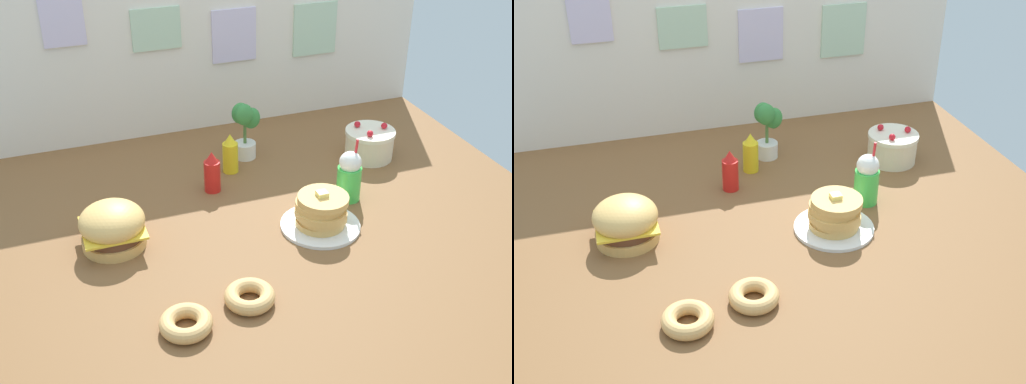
# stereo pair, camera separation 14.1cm
# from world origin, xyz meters

# --- Properties ---
(ground_plane) EXTENTS (2.30, 2.00, 0.02)m
(ground_plane) POSITION_xyz_m (0.00, 0.00, -0.01)
(ground_plane) COLOR brown
(back_wall) EXTENTS (2.30, 0.04, 0.80)m
(back_wall) POSITION_xyz_m (0.00, 0.99, 0.41)
(back_wall) COLOR silver
(back_wall) RESTS_ON ground_plane
(burger) EXTENTS (0.24, 0.24, 0.17)m
(burger) POSITION_xyz_m (-0.58, 0.12, 0.08)
(burger) COLOR #DBA859
(burger) RESTS_ON ground_plane
(pancake_stack) EXTENTS (0.31, 0.31, 0.16)m
(pancake_stack) POSITION_xyz_m (0.18, -0.04, 0.06)
(pancake_stack) COLOR white
(pancake_stack) RESTS_ON ground_plane
(layer_cake) EXTENTS (0.23, 0.23, 0.16)m
(layer_cake) POSITION_xyz_m (0.63, 0.41, 0.07)
(layer_cake) COLOR beige
(layer_cake) RESTS_ON ground_plane
(ketchup_bottle) EXTENTS (0.07, 0.07, 0.18)m
(ketchup_bottle) POSITION_xyz_m (-0.13, 0.37, 0.08)
(ketchup_bottle) COLOR red
(ketchup_bottle) RESTS_ON ground_plane
(mustard_bottle) EXTENTS (0.07, 0.07, 0.18)m
(mustard_bottle) POSITION_xyz_m (-0.01, 0.50, 0.08)
(mustard_bottle) COLOR yellow
(mustard_bottle) RESTS_ON ground_plane
(cream_soda_cup) EXTENTS (0.10, 0.10, 0.27)m
(cream_soda_cup) POSITION_xyz_m (0.37, 0.12, 0.11)
(cream_soda_cup) COLOR green
(cream_soda_cup) RESTS_ON ground_plane
(donut_pink_glaze) EXTENTS (0.17, 0.17, 0.05)m
(donut_pink_glaze) POSITION_xyz_m (-0.45, -0.41, 0.03)
(donut_pink_glaze) COLOR tan
(donut_pink_glaze) RESTS_ON ground_plane
(donut_chocolate) EXTENTS (0.17, 0.17, 0.05)m
(donut_chocolate) POSITION_xyz_m (-0.23, -0.36, 0.03)
(donut_chocolate) COLOR tan
(donut_chocolate) RESTS_ON ground_plane
(potted_plant) EXTENTS (0.13, 0.11, 0.28)m
(potted_plant) POSITION_xyz_m (0.10, 0.61, 0.15)
(potted_plant) COLOR white
(potted_plant) RESTS_ON ground_plane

